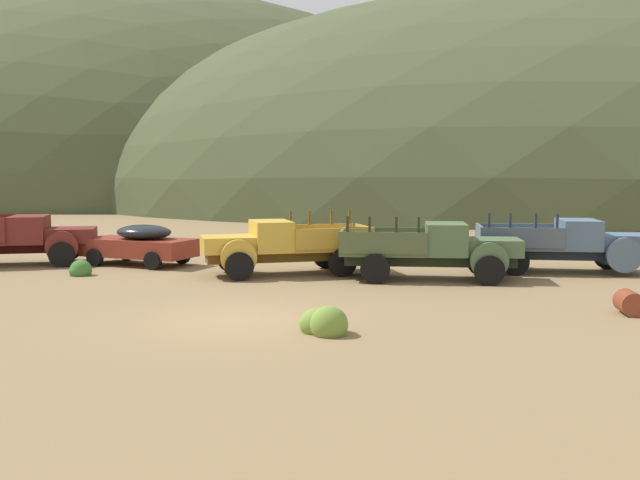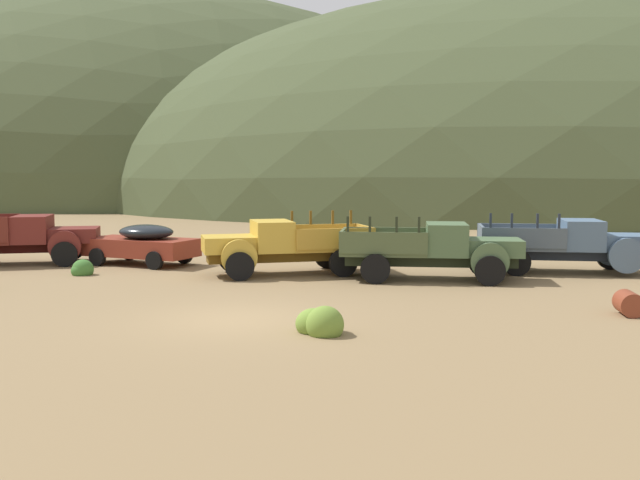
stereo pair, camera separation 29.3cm
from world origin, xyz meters
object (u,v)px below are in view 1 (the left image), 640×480
(truck_chalk_blue, at_px, (573,244))
(oil_drum_tipped, at_px, (629,303))
(truck_weathered_green, at_px, (442,250))
(truck_faded_yellow, at_px, (274,246))
(truck_oxblood, at_px, (26,238))
(car_rust_red, at_px, (136,244))

(truck_chalk_blue, height_order, oil_drum_tipped, truck_chalk_blue)
(truck_weathered_green, height_order, oil_drum_tipped, truck_weathered_green)
(truck_faded_yellow, bearing_deg, truck_weathered_green, 153.87)
(truck_weathered_green, bearing_deg, truck_oxblood, 172.03)
(car_rust_red, xyz_separation_m, truck_chalk_blue, (16.22, -0.85, 0.20))
(truck_oxblood, relative_size, truck_faded_yellow, 1.02)
(truck_weathered_green, xyz_separation_m, truck_chalk_blue, (4.84, 2.08, 0.02))
(truck_oxblood, distance_m, truck_chalk_blue, 20.52)
(car_rust_red, distance_m, truck_chalk_blue, 16.25)
(truck_faded_yellow, bearing_deg, truck_oxblood, -30.08)
(car_rust_red, bearing_deg, truck_oxblood, 21.85)
(truck_chalk_blue, bearing_deg, car_rust_red, -179.49)
(truck_oxblood, bearing_deg, truck_weathered_green, -26.46)
(car_rust_red, distance_m, truck_weathered_green, 11.76)
(car_rust_red, height_order, truck_chalk_blue, truck_chalk_blue)
(truck_oxblood, bearing_deg, oil_drum_tipped, -38.96)
(truck_oxblood, height_order, truck_weathered_green, truck_weathered_green)
(oil_drum_tipped, bearing_deg, car_rust_red, 151.71)
(truck_chalk_blue, xyz_separation_m, oil_drum_tipped, (-0.71, -7.50, -0.71))
(truck_oxblood, xyz_separation_m, oil_drum_tipped, (19.79, -8.14, -0.71))
(truck_weathered_green, relative_size, oil_drum_tipped, 6.98)
(car_rust_red, bearing_deg, oil_drum_tipped, 170.74)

